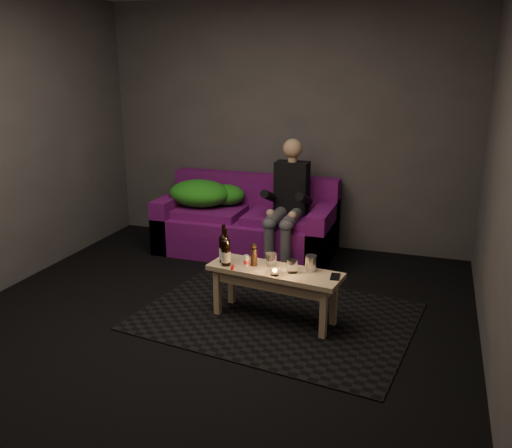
{
  "coord_description": "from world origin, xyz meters",
  "views": [
    {
      "loc": [
        1.58,
        -3.38,
        1.96
      ],
      "look_at": [
        0.02,
        1.21,
        0.5
      ],
      "focal_mm": 38.0,
      "sensor_mm": 36.0,
      "label": 1
    }
  ],
  "objects_px": {
    "sofa": "(247,225)",
    "person": "(288,200)",
    "coffee_table": "(275,278)",
    "steel_cup": "(311,263)",
    "beer_bottle_a": "(224,248)",
    "beer_bottle_b": "(226,252)"
  },
  "relations": [
    {
      "from": "person",
      "to": "steel_cup",
      "type": "height_order",
      "value": "person"
    },
    {
      "from": "person",
      "to": "coffee_table",
      "type": "relative_size",
      "value": 1.14
    },
    {
      "from": "beer_bottle_a",
      "to": "steel_cup",
      "type": "xyz_separation_m",
      "value": [
        0.7,
        0.04,
        -0.05
      ]
    },
    {
      "from": "person",
      "to": "beer_bottle_b",
      "type": "distance_m",
      "value": 1.36
    },
    {
      "from": "sofa",
      "to": "person",
      "type": "xyz_separation_m",
      "value": [
        0.48,
        -0.15,
        0.35
      ]
    },
    {
      "from": "sofa",
      "to": "beer_bottle_a",
      "type": "height_order",
      "value": "sofa"
    },
    {
      "from": "beer_bottle_a",
      "to": "beer_bottle_b",
      "type": "distance_m",
      "value": 0.07
    },
    {
      "from": "steel_cup",
      "to": "sofa",
      "type": "bearing_deg",
      "value": 125.84
    },
    {
      "from": "coffee_table",
      "to": "beer_bottle_b",
      "type": "bearing_deg",
      "value": -174.49
    },
    {
      "from": "beer_bottle_b",
      "to": "person",
      "type": "bearing_deg",
      "value": 84.72
    },
    {
      "from": "person",
      "to": "steel_cup",
      "type": "distance_m",
      "value": 1.37
    },
    {
      "from": "sofa",
      "to": "beer_bottle_b",
      "type": "relative_size",
      "value": 6.2
    },
    {
      "from": "steel_cup",
      "to": "coffee_table",
      "type": "bearing_deg",
      "value": -166.76
    },
    {
      "from": "coffee_table",
      "to": "steel_cup",
      "type": "bearing_deg",
      "value": 13.24
    },
    {
      "from": "coffee_table",
      "to": "beer_bottle_a",
      "type": "distance_m",
      "value": 0.47
    },
    {
      "from": "beer_bottle_b",
      "to": "steel_cup",
      "type": "bearing_deg",
      "value": 8.71
    },
    {
      "from": "person",
      "to": "coffee_table",
      "type": "bearing_deg",
      "value": -78.68
    },
    {
      "from": "coffee_table",
      "to": "beer_bottle_b",
      "type": "height_order",
      "value": "beer_bottle_b"
    },
    {
      "from": "coffee_table",
      "to": "steel_cup",
      "type": "distance_m",
      "value": 0.31
    },
    {
      "from": "coffee_table",
      "to": "beer_bottle_a",
      "type": "bearing_deg",
      "value": 176.92
    },
    {
      "from": "beer_bottle_b",
      "to": "steel_cup",
      "type": "relative_size",
      "value": 2.45
    },
    {
      "from": "sofa",
      "to": "steel_cup",
      "type": "bearing_deg",
      "value": -54.16
    }
  ]
}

